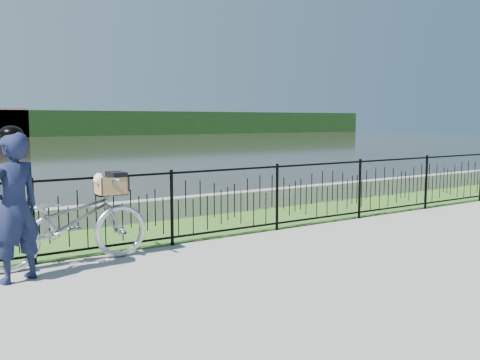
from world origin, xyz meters
TOP-DOWN VIEW (x-y plane):
  - ground at (0.00, 0.00)m, footprint 120.00×120.00m
  - grass_strip at (0.00, 2.60)m, footprint 60.00×2.00m
  - quay_wall at (0.00, 3.60)m, footprint 60.00×0.30m
  - fence at (0.00, 1.60)m, footprint 14.00×0.06m
  - bicycle_rig at (-2.61, 1.39)m, footprint 2.16×0.75m
  - cyclist at (-3.34, 0.97)m, footprint 0.75×0.62m

SIDE VIEW (x-z plane):
  - ground at x=0.00m, z-range 0.00..0.00m
  - grass_strip at x=0.00m, z-range 0.00..0.01m
  - quay_wall at x=0.00m, z-range 0.00..0.40m
  - fence at x=0.00m, z-range 0.00..1.15m
  - bicycle_rig at x=-2.61m, z-range -0.03..1.18m
  - cyclist at x=-3.34m, z-range -0.01..1.82m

